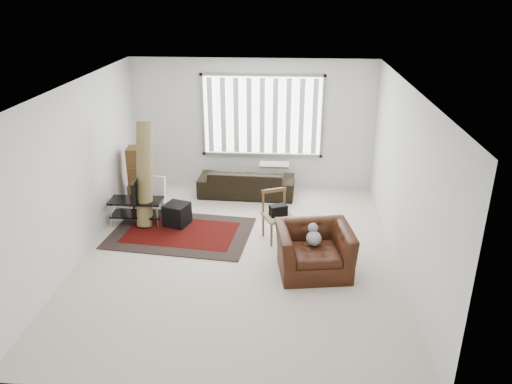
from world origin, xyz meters
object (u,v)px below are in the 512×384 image
side_chair (278,214)px  moving_boxes (140,178)px  sofa (247,178)px  armchair (314,247)px  tv_stand (136,206)px

side_chair → moving_boxes: bearing=130.4°
sofa → side_chair: side_chair is taller
sofa → side_chair: 2.00m
armchair → sofa: bearing=105.3°
moving_boxes → side_chair: 3.03m
side_chair → armchair: bearing=-83.8°
tv_stand → sofa: bearing=38.1°
moving_boxes → side_chair: size_ratio=1.35×
sofa → side_chair: bearing=112.5°
tv_stand → armchair: size_ratio=0.76×
moving_boxes → side_chair: (2.73, -1.31, -0.06)m
tv_stand → side_chair: 2.60m
moving_boxes → armchair: (3.31, -2.30, -0.13)m
moving_boxes → side_chair: moving_boxes is taller
tv_stand → moving_boxes: moving_boxes is taller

